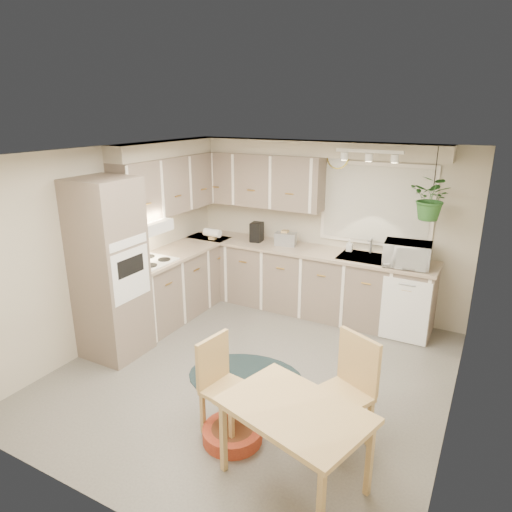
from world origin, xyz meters
name	(u,v)px	position (x,y,z in m)	size (l,w,h in m)	color
floor	(254,372)	(0.00, 0.00, 0.00)	(4.20, 4.20, 0.00)	slate
ceiling	(254,153)	(0.00, 0.00, 2.40)	(4.20, 4.20, 0.00)	white
wall_back	(325,227)	(0.00, 2.10, 1.20)	(4.00, 0.04, 2.40)	#C0B59E
wall_front	(99,368)	(0.00, -2.10, 1.20)	(4.00, 0.04, 2.40)	#C0B59E
wall_left	(112,245)	(-2.00, 0.00, 1.20)	(0.04, 4.20, 2.40)	#C0B59E
wall_right	(464,310)	(2.00, 0.00, 1.20)	(0.04, 4.20, 2.40)	#C0B59E
base_cab_left	(178,283)	(-1.70, 0.88, 0.45)	(0.60, 1.85, 0.90)	#7E6C5F
base_cab_back	(302,281)	(-0.20, 1.80, 0.45)	(3.60, 0.60, 0.90)	#7E6C5F
counter_left	(177,252)	(-1.69, 0.88, 0.92)	(0.64, 1.89, 0.04)	tan
counter_back	(303,250)	(-0.20, 1.79, 0.92)	(3.64, 0.64, 0.04)	tan
oven_stack	(110,270)	(-1.68, -0.38, 1.05)	(0.65, 0.65, 2.10)	#7E6C5F
wall_oven_face	(131,275)	(-1.35, -0.38, 1.05)	(0.02, 0.56, 0.58)	white
upper_cab_left	(171,184)	(-1.82, 1.00, 1.83)	(0.35, 2.00, 0.75)	#7E6C5F
upper_cab_back	(257,180)	(-1.00, 1.93, 1.83)	(2.00, 0.35, 0.75)	#7E6C5F
soffit_left	(168,149)	(-1.85, 1.00, 2.30)	(0.30, 2.00, 0.20)	#C0B59E
soffit_back	(310,148)	(-0.20, 1.95, 2.30)	(3.60, 0.30, 0.20)	#C0B59E
cooktop	(150,262)	(-1.68, 0.30, 0.94)	(0.52, 0.58, 0.02)	white
range_hood	(146,227)	(-1.70, 0.30, 1.40)	(0.40, 0.60, 0.14)	white
window_blinds	(376,205)	(0.70, 2.07, 1.60)	(1.40, 0.02, 1.00)	white
window_frame	(376,204)	(0.70, 2.08, 1.60)	(1.50, 0.02, 1.10)	white
sink	(366,261)	(0.70, 1.80, 0.90)	(0.70, 0.48, 0.10)	#999CA0
dishwasher_front	(404,311)	(1.30, 1.49, 0.42)	(0.58, 0.01, 0.83)	white
track_light_bar	(369,151)	(0.70, 1.55, 2.33)	(0.80, 0.04, 0.04)	white
wall_clock	(338,158)	(0.15, 2.07, 2.18)	(0.30, 0.30, 0.03)	gold
dining_table	(294,445)	(1.01, -1.22, 0.34)	(1.08, 0.72, 0.68)	tan
chair_left	(229,388)	(0.26, -0.94, 0.44)	(0.42, 0.42, 0.89)	tan
chair_back	(340,394)	(1.17, -0.62, 0.49)	(0.46, 0.46, 0.98)	tan
braided_rug	(245,377)	(-0.04, -0.13, 0.01)	(1.27, 0.96, 0.01)	black
pet_bed	(232,434)	(0.35, -1.04, 0.06)	(0.53, 0.53, 0.12)	#B54124
microwave	(407,252)	(1.23, 1.70, 1.13)	(0.55, 0.31, 0.37)	white
soap_bottle	(349,249)	(0.42, 1.95, 0.98)	(0.08, 0.17, 0.08)	white
hanging_plant	(432,203)	(1.44, 1.70, 1.75)	(0.47, 0.53, 0.41)	#285C25
coffee_maker	(257,232)	(-0.94, 1.80, 1.08)	(0.16, 0.19, 0.28)	black
toaster	(286,239)	(-0.48, 1.82, 1.03)	(0.30, 0.17, 0.18)	#999CA0
knife_block	(285,237)	(-0.50, 1.85, 1.04)	(0.09, 0.09, 0.21)	tan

